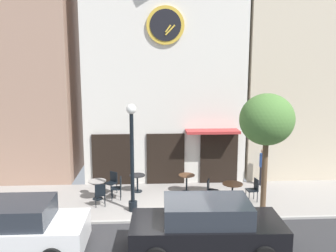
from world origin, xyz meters
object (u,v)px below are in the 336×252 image
Objects in this scene: cafe_table_near_door at (232,188)px; parked_car_white at (8,229)px; cafe_chair_corner at (254,188)px; cafe_chair_left_end at (112,181)px; street_lamp at (132,158)px; cafe_table_leftmost at (137,180)px; cafe_chair_right_end at (211,189)px; cafe_table_center at (187,180)px; street_tree at (267,120)px; parked_car_black at (207,227)px; cafe_table_center_right at (97,186)px; cafe_chair_near_tree at (100,193)px; cafe_chair_curbside at (118,186)px; pedestrian_blue at (263,166)px.

parked_car_white reaches higher than cafe_table_near_door.
cafe_chair_left_end is at bearing 168.05° from cafe_chair_corner.
street_lamp is 5.38× the size of cafe_table_leftmost.
cafe_table_center is at bearing 125.54° from cafe_chair_right_end.
street_tree reaches higher than cafe_table_near_door.
cafe_table_center is at bearing -1.19° from cafe_chair_left_end.
cafe_table_leftmost is at bearing 54.76° from parked_car_white.
cafe_chair_right_end is at bearing 78.24° from parked_car_black.
parked_car_white is (-8.09, -2.49, -2.63)m from street_tree.
cafe_table_center is 3.13m from cafe_chair_left_end.
cafe_table_center_right is at bearing 140.01° from street_lamp.
parked_car_black reaches higher than cafe_chair_right_end.
cafe_table_near_door is 0.88× the size of cafe_chair_near_tree.
street_lamp reaches higher than parked_car_white.
street_tree is 4.83× the size of cafe_chair_curbside.
parked_car_black reaches higher than cafe_table_leftmost.
street_tree is at bearing -48.25° from cafe_table_near_door.
parked_car_black is at bearing -113.91° from cafe_table_near_door.
pedestrian_blue is (6.29, 1.35, 0.33)m from cafe_chair_curbside.
cafe_chair_corner is (-0.02, 1.10, -2.86)m from street_tree.
cafe_chair_right_end is at bearing 174.48° from cafe_table_near_door.
street_tree is 1.00× the size of parked_car_black.
cafe_chair_right_end reaches higher than cafe_table_center.
street_tree is at bearing -41.09° from cafe_table_center.
cafe_chair_near_tree is at bearing -177.80° from cafe_chair_corner.
cafe_table_center is (2.08, -0.17, 0.02)m from cafe_table_leftmost.
pedestrian_blue is 0.39× the size of parked_car_white.
street_lamp is 4.59m from parked_car_white.
cafe_table_leftmost is at bearing 26.36° from cafe_table_center_right.
street_lamp is 5.15× the size of cafe_table_center_right.
pedestrian_blue is at bearing 46.74° from cafe_table_near_door.
cafe_chair_right_end is at bearing 148.07° from street_tree.
parked_car_white is at bearing 178.29° from parked_car_black.
cafe_chair_left_end is at bearing 63.30° from parked_car_white.
parked_car_black is at bearing -121.61° from pedestrian_blue.
cafe_table_center_right is at bearing 165.35° from street_tree.
cafe_table_center is at bearing 9.45° from cafe_table_center_right.
cafe_chair_corner is 1.00× the size of cafe_chair_left_end.
cafe_table_leftmost is 0.17× the size of parked_car_white.
cafe_chair_curbside is (-0.73, -0.81, 0.02)m from cafe_table_leftmost.
cafe_chair_right_end is at bearing -7.93° from cafe_chair_curbside.
parked_car_white is (-2.09, -3.36, 0.23)m from cafe_chair_near_tree.
street_tree reaches higher than cafe_chair_near_tree.
cafe_chair_right_end is (2.90, -1.32, 0.02)m from cafe_table_leftmost.
cafe_table_leftmost is 0.17× the size of parked_car_black.
cafe_table_center is 0.84× the size of cafe_chair_near_tree.
cafe_chair_left_end is at bearing 122.61° from parked_car_black.
cafe_chair_right_end is (3.95, -1.21, 0.00)m from cafe_chair_left_end.
cafe_chair_corner reaches higher than cafe_table_center_right.
cafe_table_leftmost is 0.82× the size of cafe_chair_near_tree.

